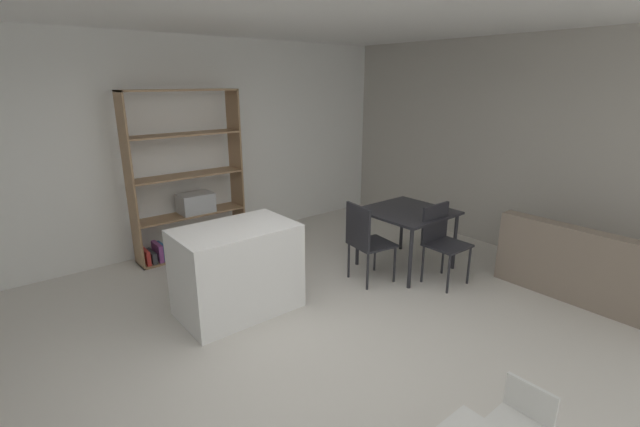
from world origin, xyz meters
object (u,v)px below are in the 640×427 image
Objects in this scene: dining_chair_island_side at (365,237)px; sofa at (611,277)px; child_chair_right at (520,423)px; open_bookshelf at (187,189)px; dining_chair_near at (441,236)px; kitchen_island at (237,270)px; dining_table at (407,216)px.

dining_chair_island_side reaches higher than sofa.
open_bookshelf is at bearing -178.86° from child_chair_right.
dining_chair_island_side is (1.08, 2.40, 0.24)m from child_chair_right.
sofa is at bearing -55.04° from dining_chair_near.
dining_chair_island_side is at bearing 144.20° from dining_chair_near.
kitchen_island is 1.50m from dining_chair_island_side.
open_bookshelf is (0.26, 1.77, 0.45)m from kitchen_island.
dining_table is (2.17, -0.36, 0.22)m from kitchen_island.
open_bookshelf reaches higher than dining_chair_near.
dining_chair_near reaches higher than child_chair_right.
sofa is at bearing 98.28° from child_chair_right.
kitchen_island is 0.54× the size of open_bookshelf.
open_bookshelf is 4.01× the size of child_chair_right.
dining_chair_island_side reaches higher than dining_chair_near.
dining_chair_near is 0.88m from dining_chair_island_side.
dining_chair_near is (1.91, -2.65, -0.35)m from open_bookshelf.
open_bookshelf reaches higher than dining_table.
child_chair_right is 0.56× the size of dining_table.
dining_chair_near is 0.96× the size of dining_chair_island_side.
dining_chair_island_side reaches higher than kitchen_island.
dining_chair_near is (2.17, -0.88, 0.10)m from kitchen_island.
dining_table is (1.79, 2.39, 0.36)m from child_chair_right.
open_bookshelf reaches higher than dining_chair_island_side.
dining_table is 0.52m from dining_chair_near.
sofa is (0.99, -1.46, -0.28)m from dining_chair_near.
dining_chair_island_side is (1.46, -0.35, 0.10)m from kitchen_island.
dining_chair_island_side is at bearing 40.57° from sofa.
sofa is (1.70, -1.98, -0.28)m from dining_chair_island_side.
dining_table is at bearing 90.94° from dining_chair_near.
kitchen_island reaches higher than child_chair_right.
kitchen_island is at bearing 170.46° from dining_table.
child_chair_right is (0.12, -4.53, -0.59)m from open_bookshelf.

